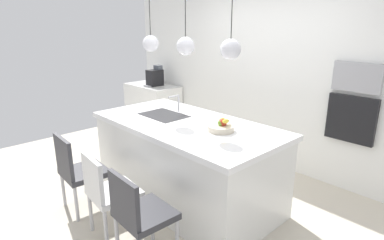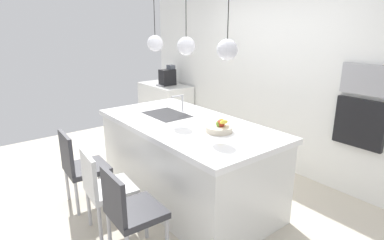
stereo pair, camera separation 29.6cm
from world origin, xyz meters
name	(u,v)px [view 1 (the left image)]	position (x,y,z in m)	size (l,w,h in m)	color
floor	(186,197)	(0.00, 0.00, 0.00)	(6.60, 6.60, 0.00)	beige
back_wall	(271,76)	(0.00, 1.65, 1.30)	(6.00, 0.10, 2.60)	white
kitchen_island	(186,161)	(0.00, 0.00, 0.48)	(2.24, 1.14, 0.95)	white
sink_basin	(164,116)	(-0.40, 0.00, 0.95)	(0.56, 0.40, 0.02)	#2D2D30
faucet	(177,101)	(-0.40, 0.21, 1.10)	(0.02, 0.17, 0.22)	silver
fruit_bowl	(221,126)	(0.47, 0.07, 1.00)	(0.28, 0.28, 0.15)	beige
side_counter	(153,107)	(-2.40, 1.28, 0.45)	(1.10, 0.60, 0.89)	white
coffee_machine	(155,77)	(-2.30, 1.28, 1.05)	(0.20, 0.35, 0.38)	black
microwave	(358,77)	(1.19, 1.58, 1.43)	(0.54, 0.08, 0.34)	#9E9EA3
oven	(351,119)	(1.19, 1.58, 0.93)	(0.56, 0.08, 0.56)	black
chair_near	(78,169)	(-0.63, -1.03, 0.49)	(0.48, 0.47, 0.89)	#333338
chair_middle	(108,190)	(0.02, -1.03, 0.50)	(0.47, 0.47, 0.87)	silver
chair_far	(139,213)	(0.55, -1.03, 0.50)	(0.46, 0.45, 0.87)	#333338
pendant_light_left	(151,43)	(-0.62, 0.00, 1.79)	(0.19, 0.19, 0.79)	silver
pendant_light_center	(186,46)	(0.00, 0.00, 1.79)	(0.19, 0.19, 0.79)	silver
pendant_light_right	(231,49)	(0.62, 0.00, 1.79)	(0.19, 0.19, 0.79)	silver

